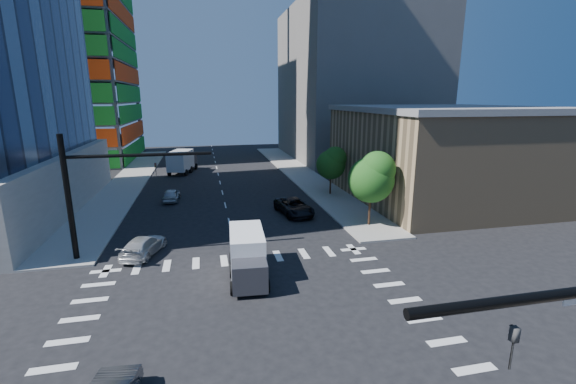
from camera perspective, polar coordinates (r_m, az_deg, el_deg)
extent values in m
plane|color=black|center=(20.92, -5.02, -19.68)|extent=(160.00, 160.00, 0.00)
cube|color=silver|center=(20.92, -5.02, -19.67)|extent=(20.00, 20.00, 0.01)
cube|color=gray|center=(60.26, 1.74, 2.84)|extent=(5.00, 60.00, 0.15)
cube|color=gray|center=(59.39, -22.36, 1.64)|extent=(5.00, 60.00, 0.15)
cube|color=#198D26|center=(81.41, -23.15, 21.94)|extent=(0.12, 24.00, 49.00)
cube|color=#E73E0D|center=(72.59, -35.60, 21.69)|extent=(24.00, 0.12, 49.00)
cube|color=tan|center=(48.20, 21.92, 5.03)|extent=(20.00, 22.00, 10.00)
cube|color=gray|center=(47.77, 22.49, 11.31)|extent=(20.50, 22.50, 0.60)
cube|color=#67625D|center=(78.00, 9.75, 15.43)|extent=(24.00, 30.00, 28.00)
imported|color=black|center=(9.84, 30.20, -19.30)|extent=(0.16, 0.20, 1.00)
cylinder|color=black|center=(31.11, -29.76, -0.82)|extent=(0.40, 0.40, 9.00)
cylinder|color=black|center=(29.45, -21.10, 5.12)|extent=(10.00, 0.24, 0.24)
imported|color=black|center=(29.48, -19.00, 3.14)|extent=(0.16, 0.20, 1.00)
cylinder|color=#382316|center=(36.05, 11.94, -3.01)|extent=(0.20, 0.20, 2.27)
sphere|color=#154E14|center=(35.29, 12.19, 1.80)|extent=(4.16, 4.16, 4.16)
sphere|color=#316E24|center=(35.01, 13.07, 3.28)|extent=(3.25, 3.25, 3.25)
cylinder|color=#382316|center=(46.99, 6.29, 0.91)|extent=(0.20, 0.20, 1.92)
sphere|color=#154E14|center=(46.48, 6.37, 4.05)|extent=(3.52, 3.52, 3.52)
sphere|color=#316E24|center=(46.20, 6.99, 5.01)|extent=(2.75, 2.75, 2.75)
imported|color=black|center=(38.97, 0.89, -2.17)|extent=(3.53, 6.12, 1.60)
imported|color=silver|center=(31.14, -20.59, -7.44)|extent=(3.45, 5.27, 1.42)
imported|color=#B4B8BC|center=(45.98, -16.87, -0.41)|extent=(1.93, 4.28, 1.43)
cube|color=white|center=(25.36, -6.01, -8.98)|extent=(2.48, 4.70, 2.38)
cube|color=#3A3A41|center=(25.59, -5.98, -10.21)|extent=(2.20, 1.77, 1.74)
cube|color=silver|center=(63.09, -15.32, 4.72)|extent=(4.02, 6.04, 2.88)
cube|color=#3A3A41|center=(63.21, -15.27, 4.08)|extent=(2.98, 2.59, 2.10)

